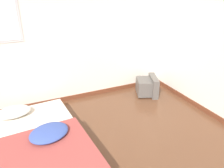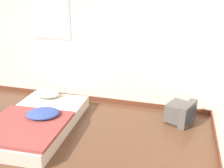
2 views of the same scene
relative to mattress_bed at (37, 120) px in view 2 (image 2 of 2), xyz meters
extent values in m
cube|color=silver|center=(-0.10, 1.35, 1.17)|extent=(8.33, 0.06, 2.60)
cube|color=brown|center=(-0.10, 1.31, -0.09)|extent=(8.33, 0.02, 0.09)
cube|color=silver|center=(-0.32, 1.31, 1.69)|extent=(0.83, 0.01, 1.14)
cube|color=white|center=(-0.32, 1.31, 1.69)|extent=(0.76, 0.01, 1.07)
cube|color=beige|center=(0.00, 0.01, -0.03)|extent=(1.31, 2.06, 0.21)
ellipsoid|color=silver|center=(-0.26, 0.77, 0.14)|extent=(0.54, 0.37, 0.14)
cube|color=#993D38|center=(0.03, -0.36, 0.10)|extent=(1.28, 1.23, 0.05)
ellipsoid|color=#384C93|center=(0.15, -0.03, 0.16)|extent=(0.65, 0.60, 0.11)
cube|color=#56514C|center=(2.24, 0.90, 0.05)|extent=(0.42, 0.50, 0.31)
cube|color=#56514C|center=(2.43, 0.83, 0.06)|extent=(0.30, 0.52, 0.39)
cube|color=#283342|center=(2.48, 0.80, 0.07)|extent=(0.16, 0.39, 0.28)
camera|label=1|loc=(-0.09, -2.55, 1.95)|focal=35.00mm
camera|label=2|loc=(2.25, -3.20, 2.03)|focal=40.00mm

